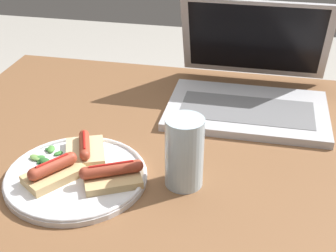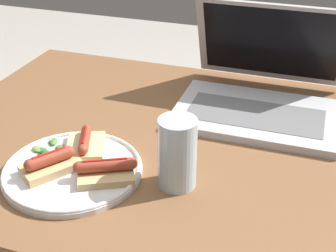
% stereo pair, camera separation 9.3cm
% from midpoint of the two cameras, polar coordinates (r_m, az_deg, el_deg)
% --- Properties ---
extents(desk, '(1.16, 0.77, 0.75)m').
position_cam_midpoint_polar(desk, '(1.03, 5.59, -5.22)').
color(desk, brown).
rests_on(desk, ground_plane).
extents(laptop, '(0.37, 0.33, 0.24)m').
position_cam_midpoint_polar(laptop, '(1.13, 13.54, 3.88)').
color(laptop, '#B7B7BC').
rests_on(laptop, desk).
extents(plate, '(0.27, 0.27, 0.02)m').
position_cam_midpoint_polar(plate, '(0.90, -8.67, -5.38)').
color(plate, silver).
rests_on(plate, desk).
extents(sausage_toast_left, '(0.11, 0.12, 0.04)m').
position_cam_midpoint_polar(sausage_toast_left, '(0.89, -11.28, -4.62)').
color(sausage_toast_left, tan).
rests_on(sausage_toast_left, plate).
extents(sausage_toast_middle, '(0.13, 0.11, 0.04)m').
position_cam_midpoint_polar(sausage_toast_middle, '(0.86, -4.55, -5.50)').
color(sausage_toast_middle, tan).
rests_on(sausage_toast_middle, plate).
extents(sausage_toast_right, '(0.11, 0.12, 0.04)m').
position_cam_midpoint_polar(sausage_toast_right, '(0.95, -7.30, -2.31)').
color(sausage_toast_right, '#D6B784').
rests_on(sausage_toast_right, plate).
extents(salad_pile, '(0.06, 0.07, 0.01)m').
position_cam_midpoint_polar(salad_pile, '(0.96, -12.02, -2.81)').
color(salad_pile, '#387A33').
rests_on(salad_pile, plate).
extents(drinking_glass, '(0.07, 0.07, 0.14)m').
position_cam_midpoint_polar(drinking_glass, '(0.83, 4.35, -3.42)').
color(drinking_glass, silver).
rests_on(drinking_glass, desk).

